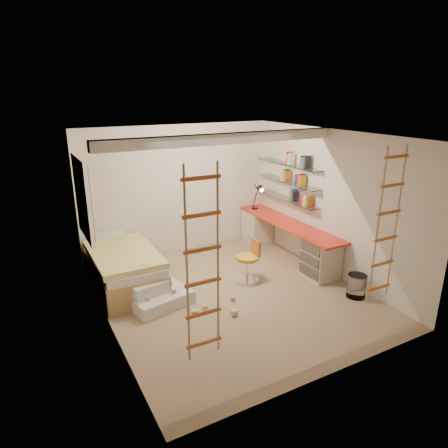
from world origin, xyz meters
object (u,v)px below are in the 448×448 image
bed (123,267)px  play_platform (155,295)px  desk (286,239)px  swivel_chair (248,266)px

bed → play_platform: 0.95m
desk → play_platform: size_ratio=2.66×
bed → swivel_chair: (1.98, -0.90, -0.05)m
desk → play_platform: 2.99m
bed → swivel_chair: bearing=-24.4°
desk → bed: 3.22m
bed → play_platform: size_ratio=1.90×
swivel_chair → play_platform: swivel_chair is taller
desk → bed: desk is taller
desk → swivel_chair: 1.33m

